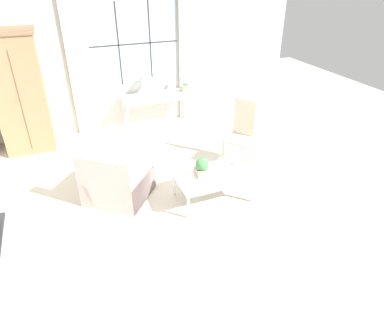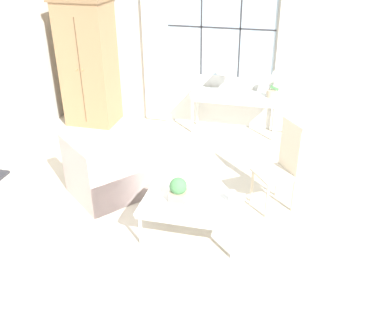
{
  "view_description": "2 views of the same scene",
  "coord_description": "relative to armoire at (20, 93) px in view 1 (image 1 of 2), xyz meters",
  "views": [
    {
      "loc": [
        -1.62,
        -4.13,
        3.15
      ],
      "look_at": [
        0.08,
        0.07,
        0.6
      ],
      "focal_mm": 32.0,
      "sensor_mm": 36.0,
      "label": 1
    },
    {
      "loc": [
        1.24,
        -4.17,
        3.17
      ],
      "look_at": [
        0.18,
        0.22,
        0.77
      ],
      "focal_mm": 40.0,
      "sensor_mm": 36.0,
      "label": 2
    }
  ],
  "objects": [
    {
      "name": "armoire",
      "position": [
        0.0,
        0.0,
        0.0
      ],
      "size": [
        0.93,
        0.74,
        2.22
      ],
      "color": "#93704C",
      "rests_on": "ground_plane"
    },
    {
      "name": "coffee_table",
      "position": [
        2.56,
        -2.88,
        -0.72
      ],
      "size": [
        1.14,
        0.7,
        0.44
      ],
      "color": "silver",
      "rests_on": "ground_plane"
    },
    {
      "name": "potted_orchid",
      "position": [
        3.21,
        0.07,
        -0.22
      ],
      "size": [
        0.2,
        0.16,
        0.44
      ],
      "color": "tan",
      "rests_on": "console_table"
    },
    {
      "name": "ground_plane",
      "position": [
        2.27,
        -2.61,
        -1.11
      ],
      "size": [
        14.0,
        14.0,
        0.0
      ],
      "primitive_type": "plane",
      "color": "beige"
    },
    {
      "name": "side_chair_wooden",
      "position": [
        3.52,
        -2.0,
        -0.48
      ],
      "size": [
        0.61,
        0.61,
        1.15
      ],
      "color": "beige",
      "rests_on": "ground_plane"
    },
    {
      "name": "armchair_upholstered",
      "position": [
        1.23,
        -2.31,
        -0.83
      ],
      "size": [
        1.19,
        1.19,
        0.85
      ],
      "color": "beige",
      "rests_on": "ground_plane"
    },
    {
      "name": "potted_plant_small",
      "position": [
        2.4,
        -2.83,
        -0.54
      ],
      "size": [
        0.2,
        0.2,
        0.28
      ],
      "color": "tan",
      "rests_on": "coffee_table"
    },
    {
      "name": "pillar_candle",
      "position": [
        3.0,
        -2.75,
        -0.61
      ],
      "size": [
        0.12,
        0.12,
        0.16
      ],
      "color": "silver",
      "rests_on": "coffee_table"
    },
    {
      "name": "console_table",
      "position": [
        2.6,
        0.1,
        -0.47
      ],
      "size": [
        1.48,
        0.45,
        0.73
      ],
      "color": "silver",
      "rests_on": "ground_plane"
    },
    {
      "name": "table_lamp",
      "position": [
        2.42,
        0.16,
        0.01
      ],
      "size": [
        0.31,
        0.31,
        0.5
      ],
      "color": "silver",
      "rests_on": "console_table"
    },
    {
      "name": "wall_back_windowed",
      "position": [
        2.27,
        0.41,
        0.29
      ],
      "size": [
        7.2,
        0.14,
        2.8
      ],
      "color": "silver",
      "rests_on": "ground_plane"
    }
  ]
}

